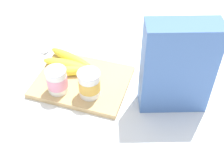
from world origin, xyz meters
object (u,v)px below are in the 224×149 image
object	(u,v)px
cereal_box	(177,67)
banana_bunch	(70,64)
yogurt_cup_front	(89,84)
spoon	(41,55)
cutting_board	(82,82)
yogurt_cup_back	(57,80)

from	to	relation	value
cereal_box	banana_bunch	distance (m)	0.37
yogurt_cup_front	spoon	world-z (taller)	yogurt_cup_front
banana_bunch	spoon	bearing A→B (deg)	-18.18
yogurt_cup_front	banana_bunch	world-z (taller)	yogurt_cup_front
banana_bunch	spoon	size ratio (longest dim) A/B	1.41
cutting_board	cereal_box	distance (m)	0.32
cutting_board	yogurt_cup_front	xyz separation A→B (m)	(-0.05, 0.05, 0.05)
yogurt_cup_back	spoon	distance (m)	0.21
yogurt_cup_back	banana_bunch	distance (m)	0.11
yogurt_cup_back	cutting_board	bearing A→B (deg)	-129.51
cereal_box	spoon	bearing A→B (deg)	151.68
yogurt_cup_front	cereal_box	bearing A→B (deg)	-166.58
yogurt_cup_back	yogurt_cup_front	bearing A→B (deg)	-173.00
yogurt_cup_back	spoon	xyz separation A→B (m)	(0.14, -0.15, -0.05)
yogurt_cup_front	spoon	xyz separation A→B (m)	(0.24, -0.14, -0.05)
yogurt_cup_front	spoon	size ratio (longest dim) A/B	0.64
cutting_board	yogurt_cup_back	bearing A→B (deg)	50.49
cutting_board	yogurt_cup_front	bearing A→B (deg)	131.39
banana_bunch	spoon	xyz separation A→B (m)	(0.14, -0.04, -0.03)
yogurt_cup_front	cutting_board	bearing A→B (deg)	-48.61
banana_bunch	spoon	world-z (taller)	banana_bunch
cutting_board	spoon	xyz separation A→B (m)	(0.19, -0.09, -0.00)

